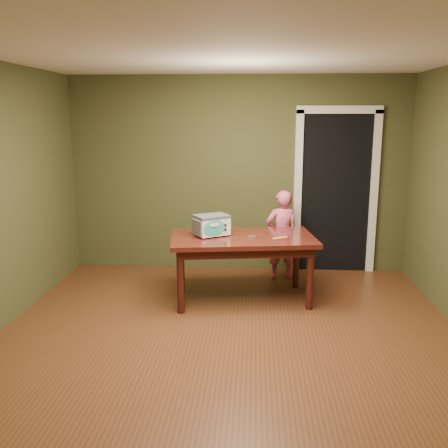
{
  "coord_description": "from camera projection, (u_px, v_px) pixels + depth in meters",
  "views": [
    {
      "loc": [
        0.23,
        -4.16,
        2.08
      ],
      "look_at": [
        -0.09,
        1.0,
        0.95
      ],
      "focal_mm": 40.0,
      "sensor_mm": 36.0,
      "label": 1
    }
  ],
  "objects": [
    {
      "name": "child",
      "position": [
        282.0,
        235.0,
        6.38
      ],
      "size": [
        0.48,
        0.37,
        1.16
      ],
      "primitive_type": "imported",
      "rotation": [
        0.0,
        0.0,
        3.38
      ],
      "color": "#E45D82",
      "rests_on": "floor"
    },
    {
      "name": "spatula",
      "position": [
        280.0,
        238.0,
        5.52
      ],
      "size": [
        0.17,
        0.11,
        0.01
      ],
      "primitive_type": "cube",
      "rotation": [
        0.0,
        0.0,
        0.51
      ],
      "color": "#F6E96B",
      "rests_on": "dining_table"
    },
    {
      "name": "doorway",
      "position": [
        332.0,
        191.0,
        6.92
      ],
      "size": [
        1.1,
        0.66,
        2.25
      ],
      "color": "black",
      "rests_on": "ground"
    },
    {
      "name": "floor",
      "position": [
        228.0,
        350.0,
        4.52
      ],
      "size": [
        5.0,
        5.0,
        0.0
      ],
      "primitive_type": "plane",
      "color": "#5A3219",
      "rests_on": "ground"
    },
    {
      "name": "dining_table",
      "position": [
        243.0,
        245.0,
        5.63
      ],
      "size": [
        1.71,
        1.11,
        0.75
      ],
      "rotation": [
        0.0,
        0.0,
        0.14
      ],
      "color": "#370F0C",
      "rests_on": "floor"
    },
    {
      "name": "room_shell",
      "position": [
        228.0,
        161.0,
        4.15
      ],
      "size": [
        4.52,
        5.02,
        2.61
      ],
      "color": "#414424",
      "rests_on": "ground"
    },
    {
      "name": "toy_oven",
      "position": [
        212.0,
        224.0,
        5.6
      ],
      "size": [
        0.45,
        0.41,
        0.24
      ],
      "rotation": [
        0.0,
        0.0,
        0.56
      ],
      "color": "#4C4F54",
      "rests_on": "dining_table"
    },
    {
      "name": "baking_pan",
      "position": [
        252.0,
        237.0,
        5.52
      ],
      "size": [
        0.1,
        0.1,
        0.02
      ],
      "color": "silver",
      "rests_on": "dining_table"
    }
  ]
}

